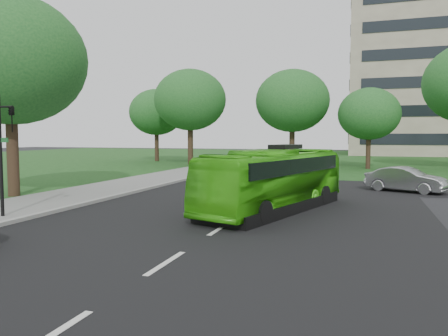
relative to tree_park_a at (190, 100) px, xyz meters
name	(u,v)px	position (x,y,z in m)	size (l,w,h in m)	color
ground	(237,218)	(12.86, -26.78, -6.67)	(160.00, 160.00, 0.00)	black
street_surfaces	(307,170)	(12.49, -4.03, -6.64)	(120.00, 120.00, 0.15)	black
tree_park_a	(190,100)	(0.00, 0.00, 0.00)	(7.40, 7.40, 9.83)	black
tree_park_b	(292,101)	(10.28, 1.65, -0.22)	(7.30, 7.30, 9.57)	black
tree_park_c	(369,114)	(17.53, -0.34, -1.70)	(5.51, 5.51, 7.32)	black
tree_park_f	(156,112)	(-6.12, 4.46, -0.93)	(6.32, 6.32, 8.44)	black
tree_side_near	(9,60)	(0.64, -24.66, 0.03)	(7.43, 7.43, 9.87)	black
bus	(275,180)	(13.86, -24.73, -5.43)	(2.08, 8.89, 2.48)	#3EBD15
sedan	(406,179)	(19.39, -16.78, -6.00)	(1.42, 4.08, 1.34)	#97989C
traffic_light	(3,147)	(5.09, -29.70, -4.03)	(0.72, 0.21, 4.48)	black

